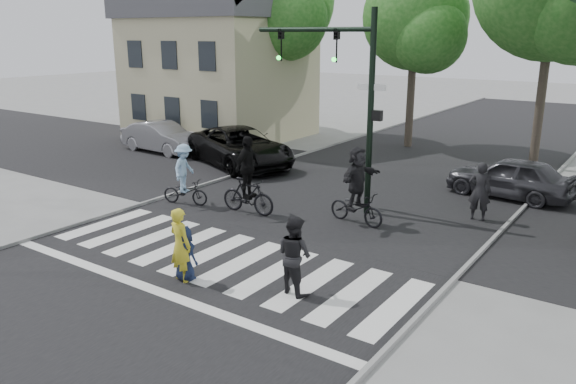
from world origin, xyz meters
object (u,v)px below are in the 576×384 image
at_px(car_suv, 240,147).
at_px(car_silver, 162,137).
at_px(traffic_signal, 346,82).
at_px(pedestrian_child, 185,253).
at_px(pedestrian_adult, 294,255).
at_px(cyclist_left, 185,179).
at_px(cyclist_right, 357,190).
at_px(cyclist_mid, 248,182).
at_px(car_grey, 510,177).
at_px(pedestrian_woman, 180,245).

xyz_separation_m(car_suv, car_silver, (-4.74, 0.09, -0.09)).
xyz_separation_m(traffic_signal, pedestrian_child, (-0.25, -6.61, -3.28)).
bearing_deg(pedestrian_adult, car_suv, -32.95).
distance_m(cyclist_left, cyclist_right, 5.59).
height_order(cyclist_mid, car_suv, cyclist_mid).
bearing_deg(pedestrian_child, car_grey, -107.36).
xyz_separation_m(pedestrian_adult, car_silver, (-13.22, 8.60, -0.15)).
bearing_deg(cyclist_right, cyclist_mid, -161.74).
distance_m(traffic_signal, cyclist_right, 3.24).
bearing_deg(traffic_signal, car_grey, 47.14).
bearing_deg(cyclist_left, pedestrian_adult, -27.01).
xyz_separation_m(cyclist_mid, cyclist_right, (3.15, 1.04, 0.03)).
relative_size(car_suv, car_grey, 1.39).
height_order(traffic_signal, car_grey, traffic_signal).
relative_size(pedestrian_woman, car_silver, 0.40).
bearing_deg(car_silver, car_suv, -88.45).
relative_size(pedestrian_woman, pedestrian_adult, 0.99).
distance_m(pedestrian_adult, car_grey, 10.18).
xyz_separation_m(cyclist_left, cyclist_mid, (2.25, 0.40, 0.13)).
xyz_separation_m(pedestrian_child, car_silver, (-10.89, 9.45, 0.07)).
height_order(pedestrian_woman, cyclist_right, cyclist_right).
distance_m(pedestrian_woman, pedestrian_adult, 2.56).
bearing_deg(pedestrian_child, car_suv, -52.98).
distance_m(cyclist_mid, cyclist_right, 3.32).
bearing_deg(pedestrian_woman, cyclist_mid, -58.87).
bearing_deg(cyclist_mid, car_suv, 131.56).
relative_size(pedestrian_adult, car_grey, 0.42).
distance_m(pedestrian_adult, car_suv, 12.02).
bearing_deg(car_silver, car_grey, -82.07).
xyz_separation_m(pedestrian_adult, car_grey, (1.86, 10.01, -0.16)).
distance_m(car_silver, car_grey, 15.14).
bearing_deg(car_suv, cyclist_right, -94.00).
relative_size(cyclist_left, cyclist_right, 0.87).
bearing_deg(pedestrian_adult, cyclist_left, -14.85).
xyz_separation_m(pedestrian_child, pedestrian_adult, (2.33, 0.85, 0.22)).
xyz_separation_m(cyclist_left, car_suv, (-2.03, 5.22, -0.06)).
distance_m(pedestrian_woman, car_silver, 14.42).
height_order(pedestrian_child, cyclist_left, cyclist_left).
distance_m(pedestrian_woman, cyclist_mid, 4.95).
xyz_separation_m(pedestrian_woman, cyclist_mid, (-1.81, 4.61, 0.14)).
relative_size(pedestrian_woman, cyclist_left, 0.86).
distance_m(cyclist_mid, car_grey, 8.76).
relative_size(traffic_signal, cyclist_left, 3.07).
xyz_separation_m(pedestrian_child, car_grey, (4.19, 10.86, 0.07)).
relative_size(cyclist_mid, cyclist_right, 1.06).
bearing_deg(car_suv, pedestrian_child, -123.71).
distance_m(pedestrian_child, car_silver, 14.42).
bearing_deg(cyclist_left, car_silver, 141.90).
xyz_separation_m(cyclist_left, car_silver, (-6.77, 5.31, -0.15)).
relative_size(pedestrian_woman, cyclist_mid, 0.70).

